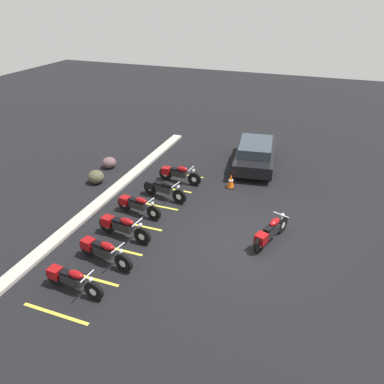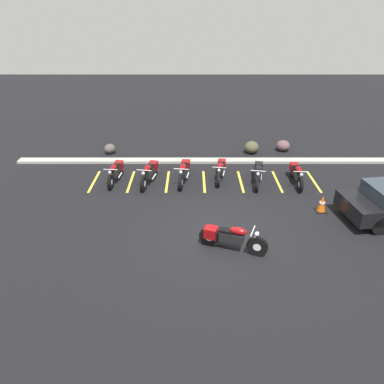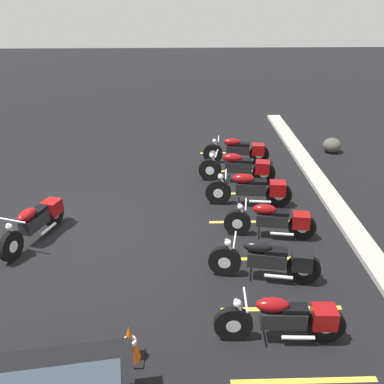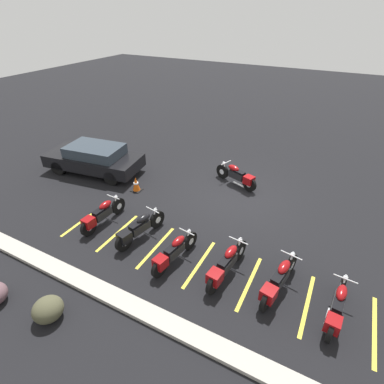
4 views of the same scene
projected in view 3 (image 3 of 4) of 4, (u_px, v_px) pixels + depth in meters
The scene contains 18 objects.
ground at pixel (75, 231), 10.18m from camera, with size 60.00×60.00×0.00m, color black.
motorcycle_maroon_featured at pixel (36, 221), 9.69m from camera, with size 2.04×0.95×0.84m.
parked_bike_0 at pixel (239, 150), 13.75m from camera, with size 0.57×2.03×0.80m.
parked_bike_1 at pixel (241, 167), 12.43m from camera, with size 0.74×2.12×0.84m.
parked_bike_2 at pixel (253, 189), 11.15m from camera, with size 0.65×2.15×0.85m.
parked_bike_3 at pixel (275, 220), 9.76m from camera, with size 0.66×2.00×0.79m.
parked_bike_4 at pixel (270, 260), 8.36m from camera, with size 0.73×2.08×0.83m.
parked_bike_5 at pixel (287, 319), 6.93m from camera, with size 0.57×2.05×0.81m.
concrete_curb at pixel (349, 225), 10.32m from camera, with size 18.00×0.50×0.12m, color #A8A399.
landscape_rock_2 at pixel (332, 145), 14.71m from camera, with size 0.54×0.59×0.48m, color #4E4942.
traffic_cone at pixel (130, 344), 6.62m from camera, with size 0.40×0.40×0.63m.
stall_line_0 at pixel (232, 153), 14.76m from camera, with size 0.10×2.10×0.00m, color gold.
stall_line_1 at pixel (238, 171), 13.36m from camera, with size 0.10×2.10×0.00m, color gold.
stall_line_2 at pixel (245, 193), 11.97m from camera, with size 0.10×2.10×0.00m, color gold.
stall_line_3 at pixel (254, 222), 10.57m from camera, with size 0.10×2.10×0.00m, color gold.
stall_line_4 at pixel (265, 258), 9.17m from camera, with size 0.10×2.10×0.00m, color gold.
stall_line_5 at pixel (281, 309), 7.78m from camera, with size 0.10×2.10×0.00m, color gold.
stall_line_6 at pixel (304, 381), 6.38m from camera, with size 0.10×2.10×0.00m, color gold.
Camera 3 is at (8.89, 2.38, 5.17)m, focal length 42.00 mm.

